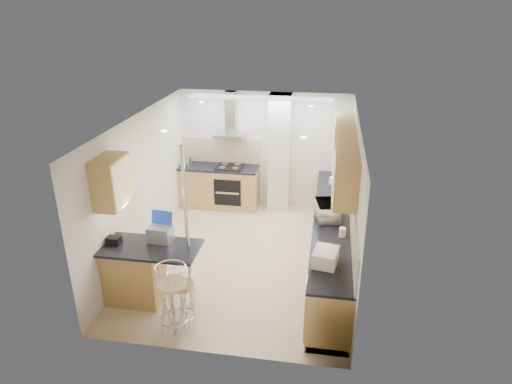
% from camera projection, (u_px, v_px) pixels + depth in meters
% --- Properties ---
extents(ground, '(4.80, 4.80, 0.00)m').
position_uv_depth(ground, '(244.00, 258.00, 8.11)').
color(ground, beige).
rests_on(ground, ground).
extents(room_shell, '(3.64, 4.84, 2.51)m').
position_uv_depth(room_shell, '(266.00, 170.00, 7.80)').
color(room_shell, silver).
rests_on(room_shell, ground).
extents(right_counter, '(0.63, 4.40, 0.92)m').
position_uv_depth(right_counter, '(331.00, 242.00, 7.70)').
color(right_counter, '#B08646').
rests_on(right_counter, ground).
extents(back_counter, '(1.70, 0.63, 0.92)m').
position_uv_depth(back_counter, '(219.00, 186.00, 9.98)').
color(back_counter, '#B08646').
rests_on(back_counter, ground).
extents(peninsula, '(1.47, 0.72, 0.94)m').
position_uv_depth(peninsula, '(152.00, 274.00, 6.77)').
color(peninsula, '#B08646').
rests_on(peninsula, ground).
extents(microwave, '(0.46, 0.59, 0.29)m').
position_uv_depth(microwave, '(328.00, 211.00, 7.40)').
color(microwave, silver).
rests_on(microwave, right_counter).
extents(laptop, '(0.36, 0.29, 0.23)m').
position_uv_depth(laptop, '(160.00, 234.00, 6.71)').
color(laptop, '#A5A7AD').
rests_on(laptop, peninsula).
extents(bag, '(0.21, 0.16, 0.11)m').
position_uv_depth(bag, '(114.00, 240.00, 6.66)').
color(bag, black).
rests_on(bag, peninsula).
extents(bar_stool_near, '(0.53, 0.53, 1.07)m').
position_uv_depth(bar_stool_near, '(173.00, 301.00, 6.08)').
color(bar_stool_near, tan).
rests_on(bar_stool_near, ground).
extents(bar_stool_end, '(0.53, 0.53, 0.92)m').
position_uv_depth(bar_stool_end, '(182.00, 300.00, 6.21)').
color(bar_stool_end, tan).
rests_on(bar_stool_end, ground).
extents(jar_a, '(0.15, 0.15, 0.20)m').
position_uv_depth(jar_a, '(343.00, 190.00, 8.32)').
color(jar_a, silver).
rests_on(jar_a, right_counter).
extents(jar_b, '(0.12, 0.12, 0.13)m').
position_uv_depth(jar_b, '(332.00, 181.00, 8.85)').
color(jar_b, silver).
rests_on(jar_b, right_counter).
extents(jar_c, '(0.17, 0.17, 0.19)m').
position_uv_depth(jar_c, '(335.00, 213.00, 7.44)').
color(jar_c, '#B7B393').
rests_on(jar_c, right_counter).
extents(jar_d, '(0.11, 0.11, 0.15)m').
position_uv_depth(jar_d, '(342.00, 232.00, 6.88)').
color(jar_d, silver).
rests_on(jar_d, right_counter).
extents(bread_bin, '(0.38, 0.45, 0.21)m').
position_uv_depth(bread_bin, '(325.00, 257.00, 6.17)').
color(bread_bin, silver).
rests_on(bread_bin, right_counter).
extents(kettle, '(0.16, 0.16, 0.20)m').
position_uv_depth(kettle, '(188.00, 161.00, 9.80)').
color(kettle, '#A8AAAD').
rests_on(kettle, back_counter).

